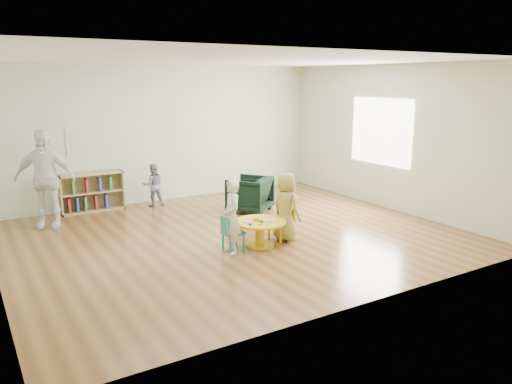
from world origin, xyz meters
TOP-DOWN VIEW (x-y plane):
  - room at (0.01, 0.00)m, footprint 7.10×7.00m
  - activity_table at (0.08, -0.64)m, footprint 0.79×0.79m
  - kid_chair_left at (-0.41, -0.61)m, footprint 0.29×0.29m
  - kid_chair_right at (0.59, -0.52)m, footprint 0.39×0.39m
  - bookshelf at (-1.61, 2.86)m, footprint 1.20×0.30m
  - alphabet_poster at (-1.60, 2.98)m, footprint 0.74×0.01m
  - armchair at (1.00, 1.21)m, footprint 1.03×1.04m
  - child_left at (-0.43, -0.70)m, footprint 0.33×0.44m
  - child_right at (0.59, -0.61)m, footprint 0.43×0.58m
  - toddler at (-0.45, 2.56)m, footprint 0.48×0.40m
  - adult_caretaker at (-2.53, 2.13)m, footprint 1.08×0.79m

SIDE VIEW (x-z plane):
  - activity_table at x=0.08m, z-range 0.06..0.50m
  - kid_chair_left at x=-0.41m, z-range 0.02..0.56m
  - kid_chair_right at x=0.59m, z-range 0.02..0.65m
  - armchair at x=1.00m, z-range 0.00..0.68m
  - bookshelf at x=-1.61m, z-range -0.01..0.74m
  - toddler at x=-0.45m, z-range 0.00..0.88m
  - child_right at x=0.59m, z-range 0.00..1.09m
  - child_left at x=-0.43m, z-range 0.00..1.10m
  - adult_caretaker at x=-2.53m, z-range 0.00..1.70m
  - alphabet_poster at x=-1.60m, z-range 1.08..1.62m
  - room at x=0.01m, z-range 0.49..3.29m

